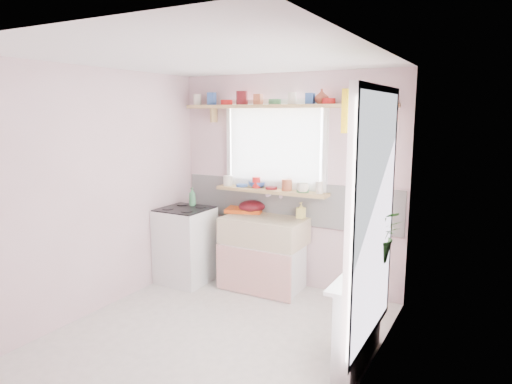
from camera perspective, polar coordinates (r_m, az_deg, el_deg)
The scene contains 19 objects.
room at distance 4.44m, azimuth 7.65°, elevation 1.02°, with size 3.20×3.20×3.20m.
sink_unit at distance 5.37m, azimuth 0.96°, elevation -7.63°, with size 0.95×0.65×1.11m.
cooker at distance 5.66m, azimuth -8.80°, elevation -6.52°, with size 0.58×0.58×0.93m.
radiator_ledge at distance 3.93m, azimuth 12.71°, elevation -15.22°, with size 0.22×0.95×0.78m.
windowsill at distance 5.37m, azimuth 1.91°, elevation 0.14°, with size 1.40×0.22×0.04m, color tan.
pine_shelf at distance 5.21m, azimuth 3.42°, elevation 10.66°, with size 2.52×0.24×0.04m, color tan.
shelf_crockery at distance 5.23m, azimuth 3.00°, elevation 11.47°, with size 2.47×0.11×0.12m.
sill_crockery at distance 5.36m, azimuth 1.75°, elevation 0.94°, with size 1.35×0.11×0.12m.
dish_tray at distance 5.61m, azimuth -1.43°, elevation -2.22°, with size 0.44×0.33×0.04m, color #DA5013.
colander at distance 5.55m, azimuth -0.53°, elevation -1.80°, with size 0.32×0.32×0.15m, color #4F0D14.
jade_plant at distance 4.08m, azimuth 15.03°, elevation -5.14°, with size 0.43×0.38×0.48m, color #3C702C.
fruit_bowl at distance 4.13m, azimuth 13.88°, elevation -7.90°, with size 0.28×0.28×0.07m, color silver.
herb_pot at distance 3.65m, azimuth 13.01°, elevation -9.25°, with size 0.10×0.07×0.19m, color #2A6127.
soap_bottle_sink at distance 5.27m, azimuth 5.64°, elevation -2.28°, with size 0.08×0.09×0.18m, color #F4E16C.
sill_cup at distance 5.16m, azimuth 5.86°, elevation 0.51°, with size 0.13×0.13×0.11m, color white.
sill_bowl at distance 5.51m, azimuth 0.19°, elevation 0.97°, with size 0.22×0.22×0.07m, color #2F4B9B.
shelf_vase at distance 5.10m, azimuth 8.20°, elevation 11.73°, with size 0.16×0.16×0.16m, color #A04631.
cooker_bottle at distance 5.66m, azimuth -7.97°, elevation -0.59°, with size 0.09×0.09×0.23m, color #408053.
fruit at distance 4.11m, azimuth 14.02°, elevation -7.10°, with size 0.20×0.14×0.10m.
Camera 1 is at (2.23, -3.24, 2.05)m, focal length 32.00 mm.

